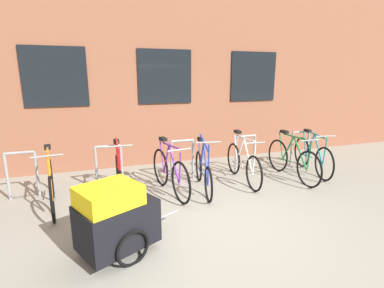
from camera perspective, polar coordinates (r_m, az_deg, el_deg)
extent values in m
plane|color=gray|center=(4.60, 4.93, -14.83)|extent=(42.00, 42.00, 0.00)
cube|color=brown|center=(10.09, -9.59, 14.08)|extent=(28.00, 6.10, 4.65)
cube|color=black|center=(6.92, -25.50, 11.94)|extent=(1.30, 0.04, 1.26)
cube|color=black|center=(7.08, -5.34, 13.15)|extent=(1.30, 0.04, 1.26)
cube|color=black|center=(7.99, 12.09, 12.94)|extent=(1.30, 0.04, 1.26)
cylinder|color=gray|center=(6.07, -32.77, -5.55)|extent=(0.05, 0.05, 0.85)
cylinder|color=gray|center=(5.96, -28.34, -5.31)|extent=(0.05, 0.05, 0.85)
cylinder|color=gray|center=(5.90, -31.06, -1.51)|extent=(0.47, 0.05, 0.05)
cylinder|color=gray|center=(5.87, -18.42, -4.64)|extent=(0.05, 0.05, 0.85)
cylinder|color=gray|center=(5.88, -13.80, -4.29)|extent=(0.05, 0.05, 0.85)
cylinder|color=gray|center=(5.76, -16.38, -0.44)|extent=(0.47, 0.05, 0.05)
cylinder|color=gray|center=(6.04, -4.07, -3.45)|extent=(0.05, 0.05, 0.85)
cylinder|color=gray|center=(6.17, 0.20, -3.05)|extent=(0.05, 0.05, 0.85)
cylinder|color=gray|center=(6.00, -1.94, 0.65)|extent=(0.47, 0.05, 0.05)
cylinder|color=gray|center=(6.57, 8.70, -2.20)|extent=(0.05, 0.05, 0.85)
cylinder|color=gray|center=(6.79, 12.26, -1.82)|extent=(0.05, 0.05, 0.85)
cylinder|color=gray|center=(6.58, 10.67, 1.56)|extent=(0.47, 0.05, 0.05)
cylinder|color=gray|center=(7.36, 19.13, -1.09)|extent=(0.05, 0.05, 0.85)
cylinder|color=gray|center=(7.66, 21.94, -0.78)|extent=(0.05, 0.05, 0.85)
cylinder|color=gray|center=(7.42, 20.83, 2.25)|extent=(0.47, 0.05, 0.05)
torus|color=black|center=(5.87, -26.11, -6.12)|extent=(0.13, 0.74, 0.74)
torus|color=black|center=(4.91, -26.01, -9.81)|extent=(0.13, 0.74, 0.74)
cylinder|color=orange|center=(5.08, -26.38, -5.60)|extent=(0.10, 0.49, 0.71)
cylinder|color=orange|center=(5.46, -26.37, -4.54)|extent=(0.08, 0.36, 0.67)
cylinder|color=orange|center=(5.15, -26.76, -1.61)|extent=(0.13, 0.79, 0.07)
cylinder|color=orange|center=(5.64, -26.06, -7.18)|extent=(0.09, 0.51, 0.08)
cylinder|color=orange|center=(5.70, -26.41, -3.56)|extent=(0.05, 0.20, 0.61)
cylinder|color=orange|center=(4.83, -26.40, -6.21)|extent=(0.04, 0.08, 0.64)
cube|color=black|center=(5.53, -26.76, -0.54)|extent=(0.12, 0.21, 0.06)
cylinder|color=gray|center=(4.76, -26.83, -2.15)|extent=(0.44, 0.08, 0.03)
torus|color=black|center=(6.12, 1.33, -4.41)|extent=(0.16, 0.64, 0.65)
torus|color=black|center=(5.13, 3.28, -8.00)|extent=(0.16, 0.64, 0.65)
cylinder|color=#233893|center=(5.29, 2.72, -3.45)|extent=(0.13, 0.51, 0.79)
cylinder|color=#233893|center=(5.70, 1.93, -2.86)|extent=(0.11, 0.38, 0.66)
cylinder|color=#233893|center=(5.37, 2.40, 0.35)|extent=(0.19, 0.83, 0.16)
cylinder|color=#233893|center=(5.87, 1.76, -5.40)|extent=(0.12, 0.53, 0.07)
cylinder|color=#233893|center=(5.95, 1.49, -1.94)|extent=(0.06, 0.20, 0.60)
cylinder|color=#233893|center=(5.03, 3.28, -4.07)|extent=(0.04, 0.08, 0.72)
cube|color=black|center=(5.78, 1.66, 0.96)|extent=(0.14, 0.22, 0.06)
cylinder|color=gray|center=(4.95, 3.29, 0.33)|extent=(0.44, 0.11, 0.03)
torus|color=black|center=(5.89, -14.51, -5.32)|extent=(0.06, 0.69, 0.69)
torus|color=black|center=(4.93, -13.80, -9.00)|extent=(0.06, 0.69, 0.69)
cylinder|color=red|center=(5.08, -14.23, -4.34)|extent=(0.05, 0.49, 0.78)
cylinder|color=red|center=(5.48, -14.47, -3.59)|extent=(0.04, 0.37, 0.69)
cylinder|color=red|center=(5.16, -14.56, -0.24)|extent=(0.05, 0.80, 0.13)
cylinder|color=red|center=(5.66, -14.34, -6.35)|extent=(0.04, 0.51, 0.07)
cylinder|color=red|center=(5.72, -14.64, -2.64)|extent=(0.03, 0.20, 0.63)
cylinder|color=red|center=(4.83, -14.05, -4.96)|extent=(0.03, 0.08, 0.72)
cube|color=black|center=(5.55, -14.79, 0.50)|extent=(0.10, 0.20, 0.06)
cylinder|color=gray|center=(4.75, -14.34, -0.41)|extent=(0.44, 0.04, 0.03)
torus|color=black|center=(7.02, 16.64, -2.20)|extent=(0.06, 0.75, 0.75)
torus|color=black|center=(6.20, 22.17, -4.67)|extent=(0.06, 0.75, 0.75)
cylinder|color=#1E7238|center=(6.35, 20.70, -1.79)|extent=(0.05, 0.51, 0.63)
cylinder|color=#1E7238|center=(6.67, 18.50, -0.83)|extent=(0.04, 0.39, 0.64)
cylinder|color=#1E7238|center=(6.42, 19.96, 1.29)|extent=(0.05, 0.84, 0.05)
cylinder|color=#1E7238|center=(6.81, 17.88, -2.98)|extent=(0.04, 0.54, 0.08)
cylinder|color=#1E7238|center=(6.88, 17.22, -0.10)|extent=(0.03, 0.20, 0.58)
cylinder|color=#1E7238|center=(6.14, 22.25, -2.16)|extent=(0.03, 0.08, 0.55)
cube|color=black|center=(6.74, 17.83, 2.33)|extent=(0.10, 0.20, 0.06)
cylinder|color=gray|center=(6.09, 22.35, 0.68)|extent=(0.44, 0.04, 0.03)
torus|color=black|center=(7.56, 20.94, -1.50)|extent=(0.20, 0.72, 0.73)
torus|color=black|center=(6.73, 24.74, -3.62)|extent=(0.20, 0.72, 0.73)
cylinder|color=teal|center=(6.89, 23.80, -0.95)|extent=(0.14, 0.47, 0.63)
cylinder|color=teal|center=(7.21, 22.30, -0.31)|extent=(0.11, 0.35, 0.61)
cylinder|color=teal|center=(6.96, 23.39, 1.72)|extent=(0.20, 0.75, 0.06)
cylinder|color=teal|center=(7.35, 21.79, -2.18)|extent=(0.13, 0.49, 0.08)
cylinder|color=teal|center=(7.42, 21.42, 0.33)|extent=(0.07, 0.20, 0.54)
cylinder|color=teal|center=(6.68, 24.86, -1.25)|extent=(0.04, 0.08, 0.56)
cube|color=black|center=(7.29, 21.95, 2.46)|extent=(0.14, 0.22, 0.06)
cylinder|color=gray|center=(6.64, 25.01, 1.41)|extent=(0.44, 0.12, 0.03)
torus|color=black|center=(5.89, -6.27, -4.62)|extent=(0.15, 0.76, 0.76)
torus|color=black|center=(5.04, -2.23, -7.68)|extent=(0.15, 0.76, 0.76)
cylinder|color=#722D99|center=(5.19, -3.51, -4.17)|extent=(0.10, 0.47, 0.62)
cylinder|color=#722D99|center=(5.51, -5.08, -2.90)|extent=(0.09, 0.34, 0.66)
cylinder|color=#722D99|center=(5.24, -4.24, -0.34)|extent=(0.15, 0.74, 0.08)
cylinder|color=#722D99|center=(5.68, -5.37, -5.56)|extent=(0.10, 0.49, 0.08)
cylinder|color=#722D99|center=(5.72, -6.02, -2.03)|extent=(0.05, 0.20, 0.60)
cylinder|color=#722D99|center=(4.97, -2.38, -4.63)|extent=(0.04, 0.08, 0.55)
cube|color=black|center=(5.56, -5.76, 1.00)|extent=(0.13, 0.21, 0.06)
cylinder|color=gray|center=(4.91, -2.54, -1.17)|extent=(0.44, 0.09, 0.03)
torus|color=black|center=(6.61, 8.23, -2.88)|extent=(0.10, 0.71, 0.71)
torus|color=black|center=(5.69, 12.18, -5.75)|extent=(0.10, 0.71, 0.71)
cylinder|color=silver|center=(5.86, 11.09, -2.48)|extent=(0.08, 0.51, 0.64)
cylinder|color=silver|center=(6.22, 9.52, -1.21)|extent=(0.07, 0.38, 0.69)
cylinder|color=silver|center=(5.94, 10.53, 1.11)|extent=(0.11, 0.83, 0.10)
cylinder|color=silver|center=(6.39, 9.10, -3.74)|extent=(0.07, 0.53, 0.07)
cylinder|color=silver|center=(6.45, 8.62, -0.43)|extent=(0.04, 0.20, 0.63)
cylinder|color=silver|center=(5.63, 12.21, -2.94)|extent=(0.03, 0.08, 0.57)
cube|color=black|center=(6.30, 9.03, 2.42)|extent=(0.12, 0.21, 0.06)
cylinder|color=gray|center=(5.57, 12.26, 0.22)|extent=(0.44, 0.07, 0.03)
cube|color=black|center=(3.79, -14.56, -15.06)|extent=(1.07, 0.93, 0.56)
cube|color=yellow|center=(3.58, -16.20, -9.81)|extent=(0.86, 0.81, 0.24)
torus|color=black|center=(4.14, -16.80, -15.61)|extent=(0.42, 0.23, 0.45)
torus|color=black|center=(3.64, -11.60, -19.62)|extent=(0.42, 0.23, 0.45)
cylinder|color=gray|center=(4.22, -5.65, -14.12)|extent=(0.51, 0.27, 0.03)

